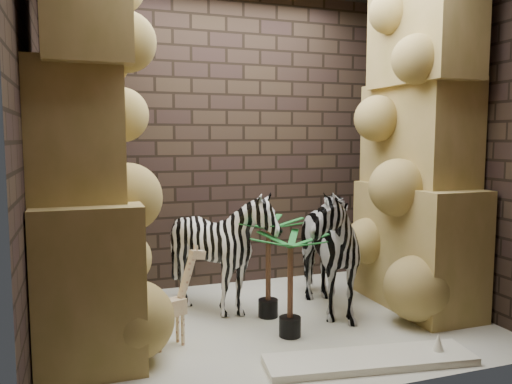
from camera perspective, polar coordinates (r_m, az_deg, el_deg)
name	(u,v)px	position (r m, az deg, el deg)	size (l,w,h in m)	color
floor	(269,323)	(4.34, 1.48, -14.50)	(3.50, 3.50, 0.00)	beige
wall_back	(227,140)	(5.25, -3.28, 5.80)	(3.50, 3.50, 0.00)	#33261C
wall_front	(347,142)	(2.92, 10.21, 5.53)	(3.50, 3.50, 0.00)	#33261C
wall_left	(30,141)	(3.82, -24.01, 5.20)	(3.00, 3.00, 0.00)	#33261C
wall_right	(450,141)	(4.95, 20.94, 5.40)	(3.00, 3.00, 0.00)	#33261C
rock_pillar_left	(84,141)	(3.80, -18.73, 5.41)	(0.68, 1.30, 3.00)	tan
rock_pillar_right	(420,141)	(4.75, 17.87, 5.50)	(0.58, 1.25, 3.00)	tan
zebra_right	(318,237)	(4.48, 6.92, -5.03)	(0.60, 1.12, 1.33)	white
zebra_left	(222,258)	(4.43, -3.87, -7.35)	(0.88, 1.09, 0.99)	white
giraffe_toy	(168,298)	(3.81, -9.81, -11.59)	(0.38, 0.13, 0.75)	beige
palm_front	(268,267)	(4.36, 1.38, -8.40)	(0.36, 0.36, 0.87)	#126223
palm_back	(290,285)	(3.96, 3.86, -10.36)	(0.36, 0.36, 0.81)	#126223
surfboard	(370,360)	(3.71, 12.64, -17.88)	(1.44, 0.35, 0.05)	white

